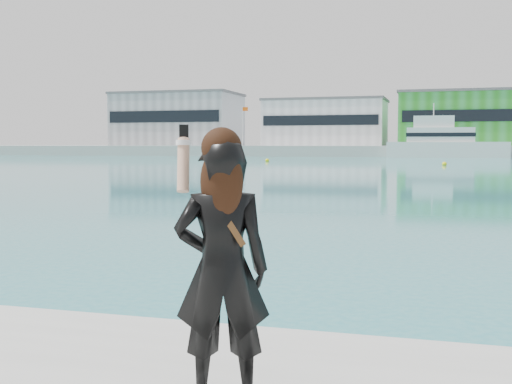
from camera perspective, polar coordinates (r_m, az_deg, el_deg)
far_quay at (r=133.89m, az=15.72°, el=3.56°), size 320.00×40.00×2.00m
warehouse_grey_left at (r=143.34m, az=-6.93°, el=6.43°), size 26.52×16.36×11.50m
warehouse_white at (r=133.92m, az=6.26°, el=6.16°), size 24.48×15.35×9.50m
warehouse_green at (r=132.14m, az=19.26°, el=6.19°), size 30.60×16.36×10.50m
flagpole_left at (r=130.85m, az=-1.19°, el=6.13°), size 1.28×0.16×8.00m
motor_yacht at (r=114.59m, az=16.29°, el=4.27°), size 20.21×6.52×9.32m
buoy_near at (r=71.81m, az=16.40°, el=2.28°), size 0.50×0.50×0.50m
buoy_far at (r=84.09m, az=1.00°, el=2.72°), size 0.50×0.50×0.50m
woman at (r=3.67m, az=-3.07°, el=-6.20°), size 0.63×0.52×1.58m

